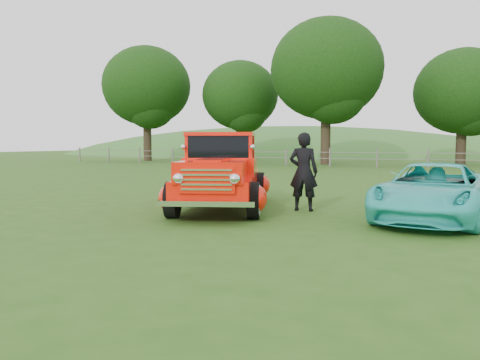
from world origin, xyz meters
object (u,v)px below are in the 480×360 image
at_px(tree_far_west, 147,86).
at_px(tree_near_west, 327,69).
at_px(man, 304,172).
at_px(red_pickup, 222,175).
at_px(tree_mid_west, 240,96).
at_px(teal_sedan, 434,192).
at_px(tree_near_east, 463,92).

height_order(tree_far_west, tree_near_west, tree_near_west).
bearing_deg(man, red_pickup, 5.41).
xyz_separation_m(red_pickup, man, (1.87, 0.39, 0.09)).
bearing_deg(red_pickup, tree_far_west, 108.94).
bearing_deg(man, tree_mid_west, -70.13).
height_order(red_pickup, teal_sedan, red_pickup).
height_order(tree_mid_west, teal_sedan, tree_mid_west).
relative_size(red_pickup, man, 2.96).
height_order(tree_mid_west, red_pickup, tree_mid_west).
distance_m(tree_far_west, man, 32.48).
height_order(tree_far_west, man, tree_far_west).
bearing_deg(tree_mid_west, tree_near_east, 3.37).
relative_size(tree_near_west, man, 5.85).
xyz_separation_m(tree_mid_west, red_pickup, (10.99, -26.64, -4.75)).
distance_m(tree_near_east, red_pickup, 28.63).
distance_m(tree_mid_west, tree_near_west, 8.63).
relative_size(tree_far_west, tree_near_east, 1.19).
distance_m(tree_mid_west, man, 29.60).
xyz_separation_m(tree_far_west, tree_near_west, (16.00, -1.00, 0.31)).
relative_size(tree_near_east, teal_sedan, 2.03).
xyz_separation_m(tree_mid_west, man, (12.86, -26.25, -4.66)).
relative_size(tree_mid_west, tree_near_west, 0.81).
distance_m(tree_far_west, tree_near_east, 25.21).
bearing_deg(tree_near_west, teal_sedan, -72.07).
bearing_deg(tree_near_east, red_pickup, -102.26).
bearing_deg(tree_mid_west, teal_sedan, -59.51).
bearing_deg(tree_near_east, man, -98.63).
xyz_separation_m(tree_mid_west, tree_near_west, (8.00, -3.00, 1.25)).
relative_size(red_pickup, teal_sedan, 1.29).
bearing_deg(tree_near_west, tree_near_east, 23.96).
distance_m(tree_mid_west, red_pickup, 29.21).
xyz_separation_m(tree_near_east, teal_sedan, (-1.40, -27.49, -4.68)).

